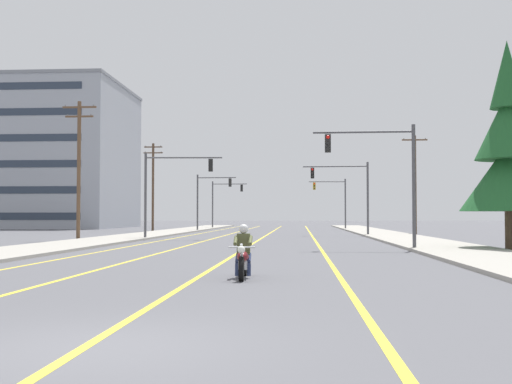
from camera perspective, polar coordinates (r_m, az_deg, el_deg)
ground_plane at (r=8.66m, az=-14.28°, el=-13.34°), size 400.00×400.00×0.00m
lane_stripe_center at (r=53.17m, az=0.87°, el=-3.95°), size 0.16×100.00×0.01m
lane_stripe_left at (r=53.47m, az=-2.89°, el=-3.94°), size 0.16×100.00×0.01m
lane_stripe_right at (r=53.11m, az=5.06°, el=-3.95°), size 0.16×100.00×0.01m
lane_stripe_far_left at (r=53.90m, az=-6.06°, el=-3.92°), size 0.16×100.00×0.01m
sidewalk_kerb_right at (r=48.68m, az=12.71°, el=-3.99°), size 4.40×110.00×0.14m
sidewalk_kerb_left at (r=49.76m, az=-11.03°, el=-3.96°), size 4.40×110.00×0.14m
motorcycle_with_rider at (r=17.24m, az=-1.17°, el=-5.81°), size 0.70×2.19×1.46m
traffic_signal_near_right at (r=32.05m, az=11.43°, el=2.23°), size 5.04×0.37×6.20m
traffic_signal_near_left at (r=45.90m, az=-7.89°, el=0.95°), size 5.59×0.58×6.20m
traffic_signal_mid_right at (r=54.02m, az=8.30°, el=0.48°), size 5.53×0.46×6.20m
traffic_signal_mid_left at (r=69.69m, az=-4.29°, el=-0.18°), size 4.35×0.42×6.20m
traffic_signal_far_right at (r=78.22m, az=7.09°, el=-0.37°), size 4.55×0.58×6.20m
traffic_signal_far_left at (r=83.47m, az=-3.03°, el=-0.49°), size 4.62×0.37×6.20m
utility_pole_left_near at (r=45.71m, az=-15.62°, el=2.35°), size 2.39×0.26×9.64m
utility_pole_right_far at (r=59.45m, az=14.09°, el=0.85°), size 2.29×0.26×9.00m
utility_pole_left_far at (r=70.91m, az=-9.24°, el=0.73°), size 2.14×0.26×9.68m
conifer_tree_right_verge_near at (r=33.29m, az=21.72°, el=3.22°), size 4.67×4.67×10.28m
apartment_building_far_left_block at (r=95.31m, az=-20.47°, el=2.97°), size 29.82×20.58×19.88m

